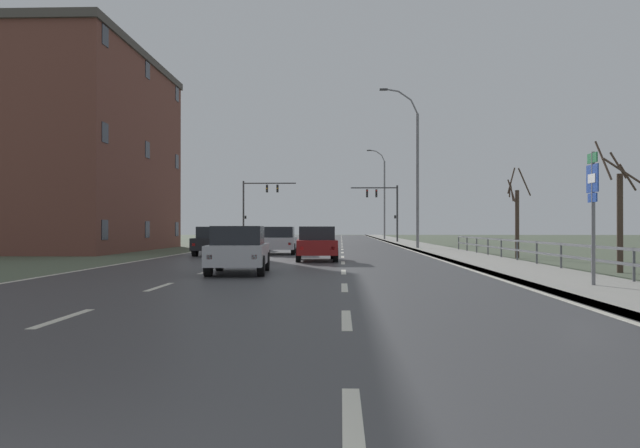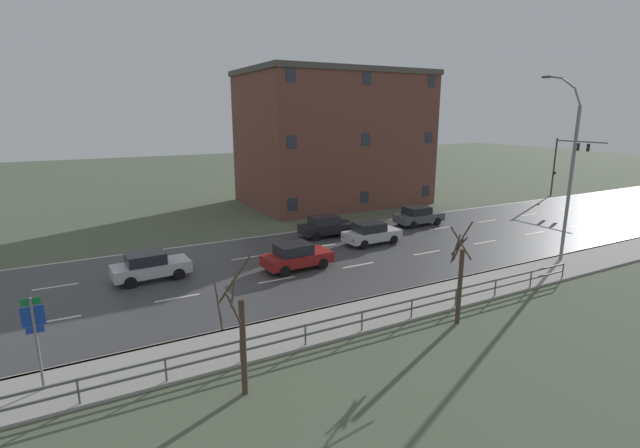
# 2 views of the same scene
# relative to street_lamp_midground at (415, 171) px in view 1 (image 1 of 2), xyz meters

# --- Properties ---
(ground_plane) EXTENTS (160.00, 160.00, 0.12)m
(ground_plane) POSITION_rel_street_lamp_midground_xyz_m (-7.42, 7.34, -5.57)
(ground_plane) COLOR #4C5642
(road_asphalt_strip) EXTENTS (14.00, 120.00, 0.03)m
(road_asphalt_strip) POSITION_rel_street_lamp_midground_xyz_m (-7.42, 19.33, -5.50)
(road_asphalt_strip) COLOR #3D3D3F
(road_asphalt_strip) RESTS_ON ground
(sidewalk_right) EXTENTS (3.00, 120.00, 0.12)m
(sidewalk_right) POSITION_rel_street_lamp_midground_xyz_m (1.00, 19.34, -5.45)
(sidewalk_right) COLOR gray
(sidewalk_right) RESTS_ON ground
(guardrail) EXTENTS (0.07, 31.92, 1.00)m
(guardrail) POSITION_rel_street_lamp_midground_xyz_m (2.43, -19.05, -4.80)
(guardrail) COLOR #515459
(guardrail) RESTS_ON ground
(street_lamp_midground) EXTENTS (2.75, 0.24, 11.30)m
(street_lamp_midground) POSITION_rel_street_lamp_midground_xyz_m (0.00, 0.00, 0.00)
(street_lamp_midground) COLOR slate
(street_lamp_midground) RESTS_ON ground
(street_lamp_distant) EXTENTS (2.27, 0.24, 11.13)m
(street_lamp_distant) POSITION_rel_street_lamp_midground_xyz_m (0.05, 32.75, -0.03)
(street_lamp_distant) COLOR slate
(street_lamp_distant) RESTS_ON ground
(highway_sign) EXTENTS (0.09, 0.68, 3.37)m
(highway_sign) POSITION_rel_street_lamp_midground_xyz_m (0.97, -28.03, -3.34)
(highway_sign) COLOR slate
(highway_sign) RESTS_ON ground
(traffic_signal_right) EXTENTS (4.75, 0.36, 5.78)m
(traffic_signal_right) POSITION_rel_street_lamp_midground_xyz_m (-0.69, 18.88, -1.54)
(traffic_signal_right) COLOR #38383A
(traffic_signal_right) RESTS_ON ground
(traffic_signal_left) EXTENTS (5.56, 0.36, 6.39)m
(traffic_signal_left) POSITION_rel_street_lamp_midground_xyz_m (-13.98, 20.63, -1.10)
(traffic_signal_left) COLOR #38383A
(traffic_signal_left) RESTS_ON ground
(car_far_right) EXTENTS (1.98, 4.17, 1.57)m
(car_far_right) POSITION_rel_street_lamp_midground_xyz_m (-11.95, -10.10, -4.70)
(car_far_right) COLOR black
(car_far_right) RESTS_ON ground
(car_mid_centre) EXTENTS (1.84, 4.10, 1.57)m
(car_mid_centre) POSITION_rel_street_lamp_midground_xyz_m (-11.50, -1.64, -4.70)
(car_mid_centre) COLOR #474C51
(car_mid_centre) RESTS_ON ground
(car_near_left) EXTENTS (1.93, 4.15, 1.57)m
(car_near_left) POSITION_rel_street_lamp_midground_xyz_m (-8.64, -8.29, -4.70)
(car_near_left) COLOR #B7B7BC
(car_near_left) RESTS_ON ground
(car_distant) EXTENTS (2.03, 4.20, 1.57)m
(car_distant) POSITION_rel_street_lamp_midground_xyz_m (-8.52, -23.19, -4.70)
(car_distant) COLOR #B7B7BC
(car_distant) RESTS_ON ground
(car_far_left) EXTENTS (2.02, 4.19, 1.57)m
(car_far_left) POSITION_rel_street_lamp_midground_xyz_m (-6.29, -15.28, -4.70)
(car_far_left) COLOR maroon
(car_far_left) RESTS_ON ground
(brick_building) EXTENTS (12.15, 17.56, 13.12)m
(brick_building) POSITION_rel_street_lamp_midground_xyz_m (-24.04, -2.59, 1.06)
(brick_building) COLOR brown
(brick_building) RESTS_ON ground
(bare_tree_near) EXTENTS (1.46, 1.42, 4.52)m
(bare_tree_near) POSITION_rel_street_lamp_midground_xyz_m (4.18, -22.23, -3.53)
(bare_tree_near) COLOR #423328
(bare_tree_near) RESTS_ON ground
(bare_tree_mid) EXTENTS (1.14, 1.17, 4.58)m
(bare_tree_mid) POSITION_rel_street_lamp_midground_xyz_m (3.60, -12.14, -3.45)
(bare_tree_mid) COLOR #423328
(bare_tree_mid) RESTS_ON ground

